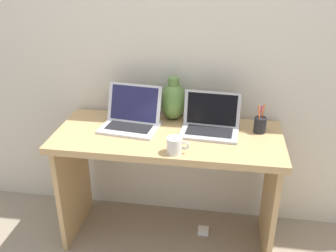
{
  "coord_description": "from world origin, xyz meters",
  "views": [
    {
      "loc": [
        0.3,
        -1.91,
        1.72
      ],
      "look_at": [
        0.0,
        0.0,
        0.8
      ],
      "focal_mm": 40.1,
      "sensor_mm": 36.0,
      "label": 1
    }
  ],
  "objects": [
    {
      "name": "laptop_right",
      "position": [
        0.24,
        0.08,
        0.81
      ],
      "size": [
        0.34,
        0.24,
        0.22
      ],
      "color": "#B2B2B7",
      "rests_on": "desk"
    },
    {
      "name": "laptop_left",
      "position": [
        -0.23,
        0.08,
        0.82
      ],
      "size": [
        0.36,
        0.29,
        0.24
      ],
      "color": "silver",
      "rests_on": "desk"
    },
    {
      "name": "back_wall",
      "position": [
        0.0,
        0.32,
        1.2
      ],
      "size": [
        4.4,
        0.04,
        2.4
      ],
      "primitive_type": "cube",
      "color": "beige",
      "rests_on": "ground"
    },
    {
      "name": "ground_plane",
      "position": [
        0.0,
        0.0,
        0.0
      ],
      "size": [
        6.0,
        6.0,
        0.0
      ],
      "primitive_type": "plane",
      "color": "gray"
    },
    {
      "name": "desk",
      "position": [
        0.0,
        0.0,
        0.58
      ],
      "size": [
        1.31,
        0.56,
        0.75
      ],
      "color": "tan",
      "rests_on": "ground"
    },
    {
      "name": "power_brick",
      "position": [
        0.23,
        0.06,
        0.01
      ],
      "size": [
        0.07,
        0.07,
        0.03
      ],
      "primitive_type": "cube",
      "color": "white",
      "rests_on": "ground"
    },
    {
      "name": "coffee_mug",
      "position": [
        0.07,
        -0.21,
        0.8
      ],
      "size": [
        0.12,
        0.08,
        0.09
      ],
      "color": "white",
      "rests_on": "desk"
    },
    {
      "name": "green_vase",
      "position": [
        0.0,
        0.22,
        0.87
      ],
      "size": [
        0.16,
        0.16,
        0.27
      ],
      "color": "#5B843D",
      "rests_on": "desk"
    },
    {
      "name": "pen_cup",
      "position": [
        0.52,
        0.1,
        0.8
      ],
      "size": [
        0.07,
        0.07,
        0.17
      ],
      "color": "black",
      "rests_on": "desk"
    }
  ]
}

